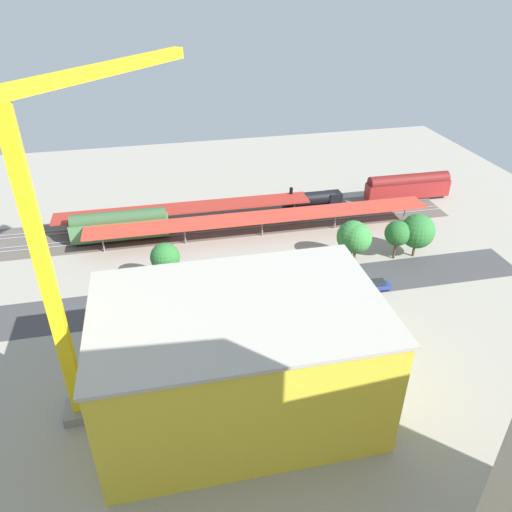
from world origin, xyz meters
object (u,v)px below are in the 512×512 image
Objects in this scene: box_truck_0 at (221,326)px; street_tree_2 at (165,257)px; parked_car_1 at (331,293)px; street_tree_4 at (398,233)px; parked_car_3 at (227,306)px; locomotive at (315,200)px; platform_canopy_far at (185,208)px; street_tree_1 at (417,231)px; tower_crane at (61,234)px; street_tree_3 at (353,237)px; street_tree_0 at (356,238)px; freight_coach_far at (120,225)px; parked_car_0 at (377,286)px; platform_canopy_near at (262,217)px; passenger_coach at (408,186)px; parked_car_2 at (276,299)px; traffic_light at (276,282)px; construction_building at (239,361)px.

box_truck_0 is 1.20× the size of street_tree_2.
parked_car_1 is 17.95m from street_tree_4.
box_truck_0 is (1.80, 5.75, 0.97)m from parked_car_3.
locomotive is 45.54m from box_truck_0.
street_tree_2 is (5.09, 21.04, 1.55)m from platform_canopy_far.
parked_car_3 is 0.55× the size of street_tree_1.
tower_crane reaches higher than locomotive.
street_tree_0 is at bearing 114.77° from street_tree_3.
freight_coach_far is at bearing -93.41° from tower_crane.
freight_coach_far is 44.77m from tower_crane.
street_tree_2 is (32.85, -8.72, 4.54)m from parked_car_0.
street_tree_1 reaches higher than street_tree_0.
platform_canopy_near is 3.45× the size of passenger_coach.
locomotive is 24.20m from street_tree_4.
parked_car_3 is 0.58× the size of street_tree_3.
street_tree_1 is (-35.49, -8.42, 4.28)m from parked_car_3.
platform_canopy_far reaches higher than parked_car_2.
passenger_coach is 2.37× the size of street_tree_1.
street_tree_2 is (32.45, -0.08, 0.38)m from street_tree_0.
locomotive is at bearing -91.96° from street_tree_3.
tower_crane is 57.50m from street_tree_4.
traffic_light is (16.40, 10.29, -0.21)m from street_tree_3.
street_tree_2 is (-9.91, -22.81, -17.37)m from tower_crane.
platform_canopy_near is 16.92m from locomotive.
parked_car_2 is at bearing 179.86° from parked_car_3.
street_tree_4 is (-39.97, 0.28, -0.24)m from street_tree_2.
street_tree_1 reaches higher than parked_car_1.
passenger_coach is 1.05× the size of freight_coach_far.
street_tree_0 is (-25.89, -27.94, -2.46)m from construction_building.
passenger_coach is 58.86m from street_tree_2.
parked_car_1 is 16.65m from parked_car_3.
platform_canopy_near is 23.08m from traffic_light.
street_tree_1 is at bearing -142.57° from construction_building.
platform_canopy_near reaches higher than platform_canopy_far.
traffic_light is (-25.63, -13.16, -18.05)m from tower_crane.
parked_car_2 is at bearing 82.06° from platform_canopy_near.
platform_canopy_far is 6.68× the size of street_tree_0.
parked_car_0 is 1.00× the size of parked_car_2.
street_tree_1 reaches higher than box_truck_0.
street_tree_2 reaches higher than platform_canopy_far.
platform_canopy_near is at bearing -75.10° from parked_car_1.
construction_building is at bearing 64.09° from parked_car_2.
street_tree_3 reaches higher than street_tree_0.
platform_canopy_near is 26.85m from freight_coach_far.
tower_crane reaches higher than parked_car_1.
freight_coach_far is 43.07m from street_tree_3.
tower_crane is at bearing 29.16° from street_tree_3.
street_tree_4 is (-33.51, -14.19, 3.33)m from box_truck_0.
street_tree_0 reaches higher than locomotive.
street_tree_2 is at bearing 1.15° from street_tree_3.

